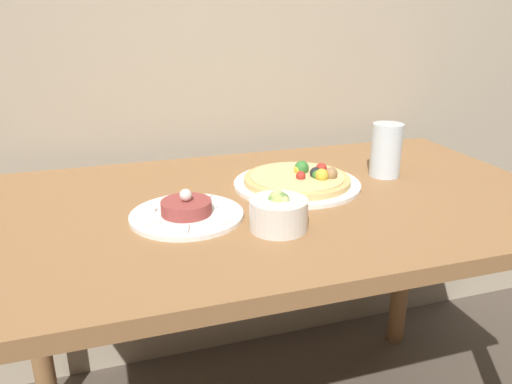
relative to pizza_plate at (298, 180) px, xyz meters
The scene contains 5 objects.
dining_table 0.16m from the pizza_plate, 142.03° to the right, with size 1.34×0.78×0.76m.
pizza_plate is the anchor object (origin of this frame).
tartare_plate 0.32m from the pizza_plate, 159.29° to the right, with size 0.24×0.24×0.06m.
small_bowl 0.26m from the pizza_plate, 121.00° to the right, with size 0.12×0.12×0.08m.
drinking_glass 0.25m from the pizza_plate, ahead, with size 0.08×0.08×0.14m.
Camera 1 is at (-0.37, -0.63, 1.18)m, focal length 35.00 mm.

